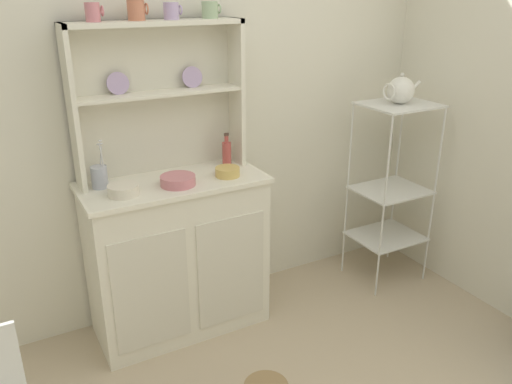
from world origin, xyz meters
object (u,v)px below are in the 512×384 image
Objects in this scene: jam_bottle at (227,153)px; porcelain_teapot at (401,90)px; hutch_shelf_unit at (156,88)px; bowl_mixing_large at (123,190)px; bakers_rack at (392,177)px; cup_rose_0 at (93,12)px; utensil_jar at (100,176)px; hutch_cabinet at (178,254)px.

jam_bottle is 0.74× the size of porcelain_teapot.
hutch_shelf_unit reaches higher than bowl_mixing_large.
bakers_rack is 1.08m from jam_bottle.
hutch_shelf_unit is at bearing 40.71° from bowl_mixing_large.
jam_bottle is (0.62, 0.16, 0.05)m from bowl_mixing_large.
porcelain_teapot is at bearing 180.00° from bakers_rack.
utensil_jar is at bearing -145.69° from cup_rose_0.
hutch_cabinet is at bearing -23.38° from cup_rose_0.
porcelain_teapot reaches higher than jam_bottle.
bowl_mixing_large is 0.60× the size of utensil_jar.
bakers_rack reaches higher than hutch_cabinet.
jam_bottle is 0.70m from utensil_jar.
utensil_jar is at bearing 172.95° from porcelain_teapot.
jam_bottle is at bearing -12.52° from hutch_shelf_unit.
utensil_jar is (-0.70, -0.01, -0.01)m from jam_bottle.
hutch_shelf_unit is at bearing 167.74° from bakers_rack.
hutch_shelf_unit is 0.56m from bowl_mixing_large.
bakers_rack is (1.38, -0.14, 0.25)m from hutch_cabinet.
porcelain_teapot is at bearing -12.19° from jam_bottle.
bakers_rack is (1.38, -0.30, -0.63)m from hutch_shelf_unit.
bowl_mixing_large is (-0.28, -0.24, -0.42)m from hutch_shelf_unit.
hutch_shelf_unit is 0.53m from utensil_jar.
utensil_jar is (-0.07, -0.04, -0.76)m from cup_rose_0.
bowl_mixing_large is at bearing -165.66° from jam_bottle.
porcelain_teapot reaches higher than bowl_mixing_large.
bowl_mixing_large is (-0.28, -0.07, 0.45)m from hutch_cabinet.
jam_bottle is at bearing 167.83° from bakers_rack.
cup_rose_0 is 0.34× the size of porcelain_teapot.
utensil_jar is (-1.73, 0.21, 0.24)m from bakers_rack.
bakers_rack is 0.54m from porcelain_teapot.
bakers_rack is 13.84× the size of cup_rose_0.
hutch_shelf_unit reaches higher than bakers_rack.
porcelain_teapot is (1.38, -0.14, 0.79)m from hutch_cabinet.
jam_bottle is 0.75× the size of utensil_jar.
cup_rose_0 is (-0.28, 0.12, 1.25)m from hutch_cabinet.
bowl_mixing_large is at bearing 177.84° from porcelain_teapot.
utensil_jar is at bearing 172.95° from bakers_rack.
jam_bottle is at bearing 13.89° from hutch_cabinet.
porcelain_teapot is at bearing -12.27° from hutch_shelf_unit.
bakers_rack is at bearing 0.00° from porcelain_teapot.
hutch_cabinet is 5.19× the size of jam_bottle.
porcelain_teapot reaches higher than bakers_rack.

